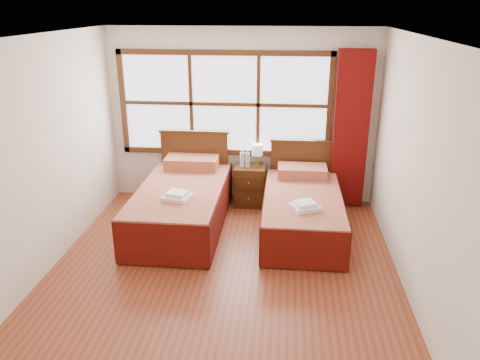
# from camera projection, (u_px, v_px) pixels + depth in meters

# --- Properties ---
(floor) EXTENTS (4.50, 4.50, 0.00)m
(floor) POSITION_uv_depth(u_px,v_px,m) (222.00, 273.00, 5.37)
(floor) COLOR brown
(floor) RESTS_ON ground
(ceiling) EXTENTS (4.50, 4.50, 0.00)m
(ceiling) POSITION_uv_depth(u_px,v_px,m) (219.00, 37.00, 4.44)
(ceiling) COLOR white
(ceiling) RESTS_ON wall_back
(wall_back) EXTENTS (4.00, 0.00, 4.00)m
(wall_back) POSITION_uv_depth(u_px,v_px,m) (242.00, 117.00, 7.00)
(wall_back) COLOR silver
(wall_back) RESTS_ON floor
(wall_left) EXTENTS (0.00, 4.50, 4.50)m
(wall_left) POSITION_uv_depth(u_px,v_px,m) (39.00, 160.00, 5.09)
(wall_left) COLOR silver
(wall_left) RESTS_ON floor
(wall_right) EXTENTS (0.00, 4.50, 4.50)m
(wall_right) POSITION_uv_depth(u_px,v_px,m) (417.00, 172.00, 4.72)
(wall_right) COLOR silver
(wall_right) RESTS_ON floor
(window) EXTENTS (3.16, 0.06, 1.56)m
(window) POSITION_uv_depth(u_px,v_px,m) (225.00, 104.00, 6.91)
(window) COLOR white
(window) RESTS_ON wall_back
(curtain) EXTENTS (0.50, 0.16, 2.30)m
(curtain) POSITION_uv_depth(u_px,v_px,m) (351.00, 131.00, 6.76)
(curtain) COLOR #650B0A
(curtain) RESTS_ON wall_back
(bed_left) EXTENTS (1.13, 2.19, 1.10)m
(bed_left) POSITION_uv_depth(u_px,v_px,m) (183.00, 202.00, 6.43)
(bed_left) COLOR #40230D
(bed_left) RESTS_ON floor
(bed_right) EXTENTS (1.03, 2.05, 1.00)m
(bed_right) POSITION_uv_depth(u_px,v_px,m) (302.00, 209.00, 6.28)
(bed_right) COLOR #40230D
(bed_right) RESTS_ON floor
(nightstand) EXTENTS (0.46, 0.45, 0.61)m
(nightstand) POSITION_uv_depth(u_px,v_px,m) (250.00, 185.00, 7.10)
(nightstand) COLOR #48260F
(nightstand) RESTS_ON floor
(towels_left) EXTENTS (0.38, 0.35, 0.10)m
(towels_left) POSITION_uv_depth(u_px,v_px,m) (177.00, 196.00, 5.87)
(towels_left) COLOR white
(towels_left) RESTS_ON bed_left
(towels_right) EXTENTS (0.41, 0.39, 0.10)m
(towels_right) POSITION_uv_depth(u_px,v_px,m) (305.00, 206.00, 5.71)
(towels_right) COLOR white
(towels_right) RESTS_ON bed_right
(lamp) EXTENTS (0.16, 0.16, 0.32)m
(lamp) POSITION_uv_depth(u_px,v_px,m) (257.00, 150.00, 6.98)
(lamp) COLOR #B49239
(lamp) RESTS_ON nightstand
(bottle_near) EXTENTS (0.06, 0.06, 0.24)m
(bottle_near) POSITION_uv_depth(u_px,v_px,m) (242.00, 160.00, 6.94)
(bottle_near) COLOR silver
(bottle_near) RESTS_ON nightstand
(bottle_far) EXTENTS (0.07, 0.07, 0.25)m
(bottle_far) POSITION_uv_depth(u_px,v_px,m) (248.00, 160.00, 6.92)
(bottle_far) COLOR silver
(bottle_far) RESTS_ON nightstand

